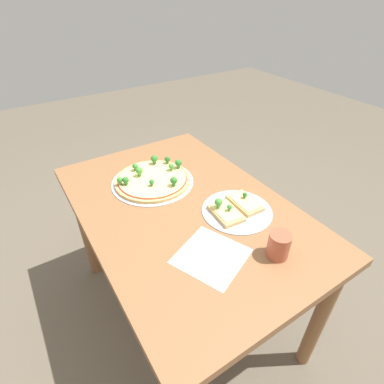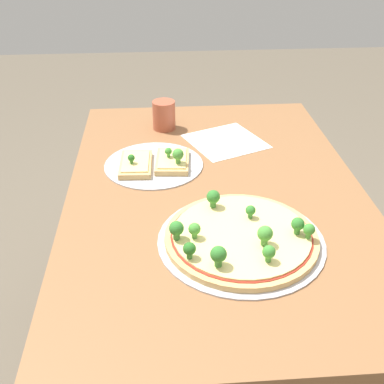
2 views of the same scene
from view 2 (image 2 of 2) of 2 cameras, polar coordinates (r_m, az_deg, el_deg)
name	(u,v)px [view 2 (image 2 of 2)]	position (r m, az deg, el deg)	size (l,w,h in m)	color
ground_plane	(210,369)	(1.78, 2.20, -20.25)	(8.00, 8.00, 0.00)	brown
dining_table	(215,221)	(1.34, 2.75, -3.40)	(1.20, 0.79, 0.73)	brown
pizza_tray_whole	(241,237)	(1.09, 5.77, -5.30)	(0.38, 0.38, 0.07)	#B7B7BC
pizza_tray_slice	(155,163)	(1.40, -4.41, 3.47)	(0.29, 0.29, 0.07)	#B7B7BC
drinking_cup	(164,115)	(1.62, -3.34, 9.09)	(0.08, 0.08, 0.10)	#AD5138
paper_menu	(226,141)	(1.55, 4.00, 6.02)	(0.21, 0.22, 0.00)	white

